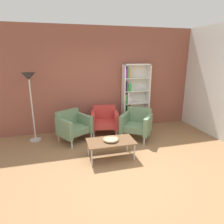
{
  "coord_description": "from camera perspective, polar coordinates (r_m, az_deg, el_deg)",
  "views": [
    {
      "loc": [
        -1.14,
        -3.15,
        2.14
      ],
      "look_at": [
        -0.07,
        0.84,
        0.95
      ],
      "focal_mm": 31.82,
      "sensor_mm": 36.0,
      "label": 1
    }
  ],
  "objects": [
    {
      "name": "ground_plane",
      "position": [
        3.98,
        4.25,
        -16.56
      ],
      "size": [
        8.32,
        8.32,
        0.0
      ],
      "primitive_type": "plane",
      "color": "olive"
    },
    {
      "name": "brick_back_panel",
      "position": [
        5.76,
        -3.62,
        9.18
      ],
      "size": [
        6.4,
        0.12,
        2.9
      ],
      "primitive_type": "cube",
      "color": "brown",
      "rests_on": "ground_plane"
    },
    {
      "name": "bookshelf_tall",
      "position": [
        5.91,
        5.94,
        3.99
      ],
      "size": [
        0.8,
        0.3,
        1.9
      ],
      "color": "silver",
      "rests_on": "ground_plane"
    },
    {
      "name": "coffee_table_low",
      "position": [
        4.23,
        -0.34,
        -8.67
      ],
      "size": [
        1.0,
        0.56,
        0.4
      ],
      "color": "brown",
      "rests_on": "ground_plane"
    },
    {
      "name": "decorative_bowl",
      "position": [
        4.21,
        -0.35,
        -7.85
      ],
      "size": [
        0.32,
        0.32,
        0.05
      ],
      "color": "tan",
      "rests_on": "coffee_table_low"
    },
    {
      "name": "armchair_near_window",
      "position": [
        5.14,
        -11.17,
        -3.85
      ],
      "size": [
        0.94,
        0.92,
        0.78
      ],
      "rotation": [
        0.0,
        0.0,
        0.54
      ],
      "color": "slate",
      "rests_on": "ground_plane"
    },
    {
      "name": "armchair_corner_red",
      "position": [
        5.25,
        7.12,
        -3.23
      ],
      "size": [
        0.95,
        0.94,
        0.78
      ],
      "rotation": [
        0.0,
        0.0,
        -0.67
      ],
      "color": "slate",
      "rests_on": "ground_plane"
    },
    {
      "name": "armchair_by_bookshelf",
      "position": [
        5.48,
        -2.17,
        -2.29
      ],
      "size": [
        0.82,
        0.78,
        0.78
      ],
      "rotation": [
        0.0,
        0.0,
        -0.19
      ],
      "color": "#B73833",
      "rests_on": "ground_plane"
    },
    {
      "name": "floor_lamp_torchiere",
      "position": [
        5.21,
        -22.62,
        7.23
      ],
      "size": [
        0.32,
        0.32,
        1.74
      ],
      "color": "silver",
      "rests_on": "ground_plane"
    }
  ]
}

